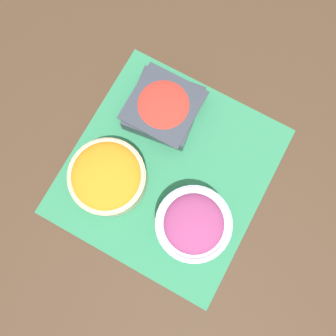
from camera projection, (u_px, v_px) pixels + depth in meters
The scene contains 5 objects.
ground_plane at pixel (168, 171), 0.75m from camera, with size 3.00×3.00×0.00m, color #422D1E.
placemat at pixel (168, 171), 0.74m from camera, with size 0.45×0.43×0.00m.
carrot_bowl at pixel (108, 177), 0.69m from camera, with size 0.16×0.16×0.08m.
onion_bowl at pixel (193, 224), 0.68m from camera, with size 0.16×0.16×0.08m.
tomato_bowl at pixel (164, 107), 0.74m from camera, with size 0.17×0.17×0.05m.
Camera 1 is at (-0.11, -0.06, 0.73)m, focal length 35.00 mm.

